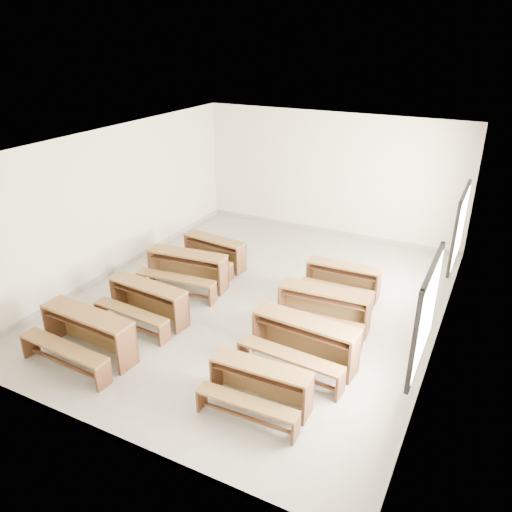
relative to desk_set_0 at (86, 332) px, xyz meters
The scene contains 9 objects.
room 3.82m from the desk_set_0, 59.05° to the left, with size 8.50×8.50×3.20m.
desk_set_0 is the anchor object (origin of this frame).
desk_set_1 1.38m from the desk_set_0, 82.33° to the left, with size 1.66×0.95×0.72m.
desk_set_2 2.83m from the desk_set_0, 88.43° to the left, with size 1.80×1.05×0.77m.
desk_set_3 3.94m from the desk_set_0, 89.10° to the left, with size 1.60×0.95×0.69m.
desk_set_4 3.13m from the desk_set_0, ahead, with size 1.52×0.82×0.67m.
desk_set_5 3.60m from the desk_set_0, 23.53° to the left, with size 1.81×1.03×0.79m.
desk_set_6 4.15m from the desk_set_0, 39.28° to the left, with size 1.73×0.97×0.75m.
desk_set_7 5.06m from the desk_set_0, 51.63° to the left, with size 1.52×0.82×0.67m.
Camera 1 is at (4.04, -7.91, 5.03)m, focal length 35.00 mm.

